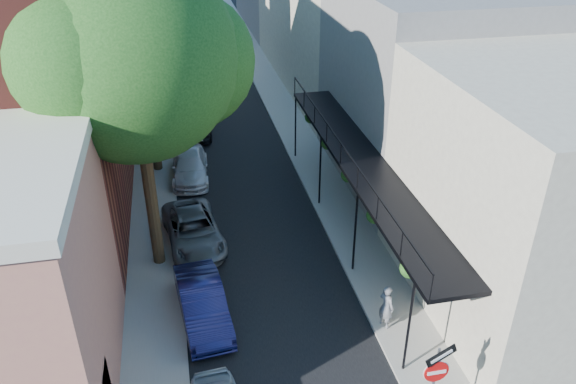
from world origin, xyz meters
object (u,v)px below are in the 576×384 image
oak_near (146,59)px  oak_mid (149,28)px  parked_car_g (190,72)px  parked_car_c (193,230)px  parked_car_d (190,166)px  parked_car_e (199,123)px  pedestrian (386,306)px  parked_car_f (187,93)px  sign_post (436,375)px  parked_car_b (203,303)px

oak_near → oak_mid: bearing=90.4°
oak_near → parked_car_g: oak_near is taller
oak_near → parked_car_c: oak_near is taller
oak_mid → parked_car_d: 6.69m
parked_car_e → pedestrian: 18.01m
parked_car_c → parked_car_g: 21.05m
parked_car_e → parked_car_g: 9.92m
oak_near → parked_car_g: 23.12m
oak_mid → parked_car_f: size_ratio=2.42×
sign_post → parked_car_g: sign_post is taller
parked_car_d → parked_car_f: bearing=90.8°
oak_near → parked_car_e: (1.92, 11.95, -7.21)m
parked_car_b → parked_car_f: bearing=82.7°
parked_car_f → parked_car_e: bearing=-90.2°
parked_car_f → parked_car_g: 4.73m
oak_near → oak_mid: 8.01m
parked_car_g → parked_car_e: bearing=-88.7°
oak_near → parked_car_d: oak_near is taller
parked_car_b → parked_car_c: 4.58m
oak_near → parked_car_b: bearing=-75.2°
oak_mid → parked_car_c: oak_mid is taller
oak_near → parked_car_c: (0.95, 0.85, -7.26)m
parked_car_f → oak_near: bearing=-99.7°
parked_car_d → parked_car_c: bearing=-88.9°
parked_car_e → oak_mid: bearing=-109.3°
oak_mid → parked_car_c: (1.01, -7.12, -6.43)m
parked_car_d → sign_post: bearing=-68.4°
parked_car_g → pedestrian: pedestrian is taller
parked_car_b → parked_car_e: size_ratio=1.05×
oak_near → parked_car_g: (1.97, 21.87, -7.24)m
parked_car_b → parked_car_d: bearing=83.3°
parked_car_e → parked_car_g: (0.05, 9.92, -0.02)m
parked_car_b → parked_car_d: parked_car_b is taller
parked_car_g → pedestrian: (4.80, -27.26, 0.28)m
parked_car_c → parked_car_d: (0.18, 5.79, -0.01)m
parked_car_b → pedestrian: 6.02m
sign_post → oak_mid: size_ratio=0.29×
parked_car_e → parked_car_g: parked_car_e is taller
parked_car_c → parked_car_d: bearing=81.3°
sign_post → parked_car_f: bearing=100.7°
oak_mid → pedestrian: size_ratio=6.39×
sign_post → parked_car_g: size_ratio=0.65×
parked_car_b → parked_car_c: (-0.03, 4.58, -0.05)m
parked_car_c → parked_car_e: 11.15m
sign_post → parked_car_b: size_ratio=0.73×
oak_mid → parked_car_b: size_ratio=2.50×
oak_mid → pedestrian: 16.20m
sign_post → parked_car_b: 7.96m
parked_car_d → pedestrian: pedestrian is taller
parked_car_d → parked_car_e: (0.78, 5.32, 0.05)m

